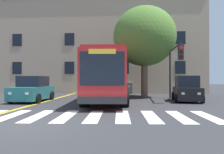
{
  "coord_description": "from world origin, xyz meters",
  "views": [
    {
      "loc": [
        3.77,
        -7.42,
        1.66
      ],
      "look_at": [
        2.61,
        7.82,
        1.78
      ],
      "focal_mm": 35.0,
      "sensor_mm": 36.0,
      "label": 1
    }
  ],
  "objects_px": {
    "street_tree_curbside_large": "(144,37)",
    "car_grey_behind_bus": "(127,84)",
    "car_teal_near_lane": "(33,90)",
    "city_bus": "(107,76)",
    "traffic_light_near_corner": "(175,61)",
    "car_black_far_lane": "(187,90)"
  },
  "relations": [
    {
      "from": "car_teal_near_lane",
      "to": "car_grey_behind_bus",
      "type": "xyz_separation_m",
      "value": [
        6.82,
        11.12,
        0.18
      ]
    },
    {
      "from": "car_teal_near_lane",
      "to": "car_grey_behind_bus",
      "type": "height_order",
      "value": "car_grey_behind_bus"
    },
    {
      "from": "car_teal_near_lane",
      "to": "car_black_far_lane",
      "type": "distance_m",
      "value": 11.29
    },
    {
      "from": "car_black_far_lane",
      "to": "street_tree_curbside_large",
      "type": "relative_size",
      "value": 0.48
    },
    {
      "from": "city_bus",
      "to": "car_black_far_lane",
      "type": "bearing_deg",
      "value": 1.17
    },
    {
      "from": "car_teal_near_lane",
      "to": "street_tree_curbside_large",
      "type": "xyz_separation_m",
      "value": [
        8.41,
        4.06,
        4.58
      ]
    },
    {
      "from": "city_bus",
      "to": "street_tree_curbside_large",
      "type": "height_order",
      "value": "street_tree_curbside_large"
    },
    {
      "from": "car_grey_behind_bus",
      "to": "city_bus",
      "type": "bearing_deg",
      "value": -98.0
    },
    {
      "from": "car_black_far_lane",
      "to": "traffic_light_near_corner",
      "type": "relative_size",
      "value": 0.86
    },
    {
      "from": "city_bus",
      "to": "street_tree_curbside_large",
      "type": "bearing_deg",
      "value": 47.21
    },
    {
      "from": "traffic_light_near_corner",
      "to": "street_tree_curbside_large",
      "type": "bearing_deg",
      "value": 128.04
    },
    {
      "from": "traffic_light_near_corner",
      "to": "car_black_far_lane",
      "type": "bearing_deg",
      "value": -33.73
    },
    {
      "from": "traffic_light_near_corner",
      "to": "car_teal_near_lane",
      "type": "bearing_deg",
      "value": -172.41
    },
    {
      "from": "car_black_far_lane",
      "to": "car_grey_behind_bus",
      "type": "relative_size",
      "value": 0.74
    },
    {
      "from": "street_tree_curbside_large",
      "to": "car_grey_behind_bus",
      "type": "bearing_deg",
      "value": 102.71
    },
    {
      "from": "city_bus",
      "to": "traffic_light_near_corner",
      "type": "distance_m",
      "value": 5.3
    },
    {
      "from": "city_bus",
      "to": "street_tree_curbside_large",
      "type": "distance_m",
      "value": 5.74
    },
    {
      "from": "city_bus",
      "to": "traffic_light_near_corner",
      "type": "xyz_separation_m",
      "value": [
        5.13,
        0.63,
        1.19
      ]
    },
    {
      "from": "car_grey_behind_bus",
      "to": "street_tree_curbside_large",
      "type": "distance_m",
      "value": 8.46
    },
    {
      "from": "street_tree_curbside_large",
      "to": "city_bus",
      "type": "bearing_deg",
      "value": -132.79
    },
    {
      "from": "traffic_light_near_corner",
      "to": "street_tree_curbside_large",
      "type": "relative_size",
      "value": 0.56
    },
    {
      "from": "street_tree_curbside_large",
      "to": "car_teal_near_lane",
      "type": "bearing_deg",
      "value": -154.23
    }
  ]
}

